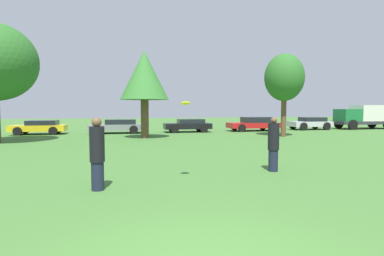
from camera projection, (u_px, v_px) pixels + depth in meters
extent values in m
cylinder|color=#191E33|center=(98.00, 176.00, 7.67)|extent=(0.31, 0.31, 0.71)
cylinder|color=black|center=(97.00, 144.00, 7.62)|extent=(0.36, 0.36, 0.86)
sphere|color=brown|center=(97.00, 122.00, 7.59)|extent=(0.24, 0.24, 0.24)
cylinder|color=#191E33|center=(273.00, 160.00, 9.98)|extent=(0.30, 0.30, 0.69)
cylinder|color=black|center=(274.00, 136.00, 9.93)|extent=(0.36, 0.36, 0.85)
sphere|color=brown|center=(274.00, 120.00, 9.90)|extent=(0.20, 0.20, 0.20)
cylinder|color=yellow|center=(185.00, 103.00, 8.42)|extent=(0.27, 0.27, 0.09)
cylinder|color=brown|center=(145.00, 119.00, 20.93)|extent=(0.53, 0.53, 2.58)
cone|color=#33702D|center=(144.00, 75.00, 20.74)|extent=(3.24, 3.24, 3.24)
cylinder|color=brown|center=(284.00, 113.00, 21.99)|extent=(0.36, 0.36, 3.40)
ellipsoid|color=#286023|center=(284.00, 77.00, 21.83)|extent=(2.75, 2.75, 3.30)
cube|color=gold|center=(39.00, 128.00, 23.94)|extent=(3.93, 1.81, 0.45)
cube|color=black|center=(43.00, 123.00, 23.97)|extent=(2.16, 1.59, 0.36)
cylinder|color=black|center=(17.00, 131.00, 22.81)|extent=(0.63, 0.19, 0.63)
cylinder|color=black|center=(25.00, 130.00, 24.57)|extent=(0.63, 0.19, 0.63)
cylinder|color=black|center=(53.00, 131.00, 23.33)|extent=(0.63, 0.19, 0.63)
cylinder|color=black|center=(58.00, 129.00, 25.09)|extent=(0.63, 0.19, 0.63)
cube|color=slate|center=(117.00, 127.00, 24.94)|extent=(4.27, 1.87, 0.45)
cube|color=black|center=(121.00, 122.00, 24.98)|extent=(2.35, 1.65, 0.38)
cylinder|color=black|center=(98.00, 130.00, 23.75)|extent=(0.66, 0.19, 0.66)
cylinder|color=black|center=(100.00, 129.00, 25.58)|extent=(0.66, 0.19, 0.66)
cylinder|color=black|center=(134.00, 130.00, 24.32)|extent=(0.66, 0.19, 0.66)
cylinder|color=black|center=(133.00, 128.00, 26.14)|extent=(0.66, 0.19, 0.66)
cube|color=black|center=(187.00, 126.00, 26.19)|extent=(3.91, 1.70, 0.46)
cube|color=black|center=(191.00, 121.00, 26.23)|extent=(2.15, 1.50, 0.36)
cylinder|color=black|center=(175.00, 129.00, 25.12)|extent=(0.66, 0.20, 0.66)
cylinder|color=black|center=(172.00, 128.00, 26.78)|extent=(0.66, 0.20, 0.66)
cylinder|color=black|center=(204.00, 129.00, 25.64)|extent=(0.66, 0.20, 0.66)
cylinder|color=black|center=(199.00, 127.00, 27.29)|extent=(0.66, 0.20, 0.66)
cube|color=red|center=(253.00, 125.00, 27.47)|extent=(4.43, 1.83, 0.46)
cube|color=black|center=(256.00, 120.00, 27.51)|extent=(2.43, 1.61, 0.49)
cylinder|color=black|center=(242.00, 128.00, 26.30)|extent=(0.66, 0.19, 0.66)
cylinder|color=black|center=(234.00, 127.00, 28.08)|extent=(0.66, 0.19, 0.66)
cylinder|color=black|center=(272.00, 128.00, 26.88)|extent=(0.66, 0.19, 0.66)
cylinder|color=black|center=(263.00, 126.00, 28.66)|extent=(0.66, 0.19, 0.66)
cube|color=#B2B2B7|center=(310.00, 124.00, 29.16)|extent=(3.81, 1.79, 0.47)
cube|color=black|center=(312.00, 119.00, 29.19)|extent=(2.10, 1.57, 0.38)
cylinder|color=black|center=(304.00, 127.00, 28.05)|extent=(0.72, 0.22, 0.71)
cylinder|color=black|center=(293.00, 125.00, 29.79)|extent=(0.72, 0.22, 0.71)
cylinder|color=black|center=(327.00, 126.00, 28.55)|extent=(0.72, 0.22, 0.71)
cylinder|color=black|center=(315.00, 125.00, 30.29)|extent=(0.72, 0.22, 0.71)
cube|color=#2D2D33|center=(365.00, 123.00, 30.20)|extent=(6.13, 1.94, 0.30)
cube|color=#196633|center=(348.00, 115.00, 29.75)|extent=(1.96, 1.84, 1.15)
cube|color=beige|center=(373.00, 113.00, 30.32)|extent=(3.80, 1.94, 1.52)
cylinder|color=black|center=(353.00, 125.00, 28.81)|extent=(0.93, 0.22, 0.93)
cylinder|color=black|center=(339.00, 124.00, 30.69)|extent=(0.93, 0.22, 0.93)
cylinder|color=black|center=(372.00, 123.00, 31.51)|extent=(0.93, 0.22, 0.93)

